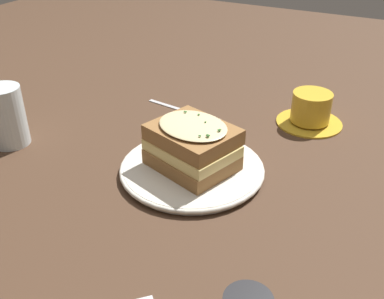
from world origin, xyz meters
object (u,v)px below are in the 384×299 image
object	(u,v)px
dinner_plate	(192,169)
teacup_with_saucer	(311,110)
fork	(191,113)
sandwich	(192,145)
water_glass	(6,116)

from	to	relation	value
dinner_plate	teacup_with_saucer	world-z (taller)	teacup_with_saucer
dinner_plate	fork	bearing A→B (deg)	-62.26
sandwich	teacup_with_saucer	distance (m)	0.30
teacup_with_saucer	water_glass	distance (m)	0.58
teacup_with_saucer	water_glass	world-z (taller)	water_glass
teacup_with_saucer	fork	world-z (taller)	teacup_with_saucer
sandwich	dinner_plate	bearing A→B (deg)	98.36
dinner_plate	water_glass	bearing A→B (deg)	10.75
water_glass	fork	size ratio (longest dim) A/B	0.62
teacup_with_saucer	fork	xyz separation A→B (m)	(0.23, 0.07, -0.03)
water_glass	fork	xyz separation A→B (m)	(-0.24, -0.26, -0.05)
fork	sandwich	bearing A→B (deg)	35.82
sandwich	teacup_with_saucer	bearing A→B (deg)	-115.69
sandwich	teacup_with_saucer	world-z (taller)	sandwich
sandwich	water_glass	world-z (taller)	water_glass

